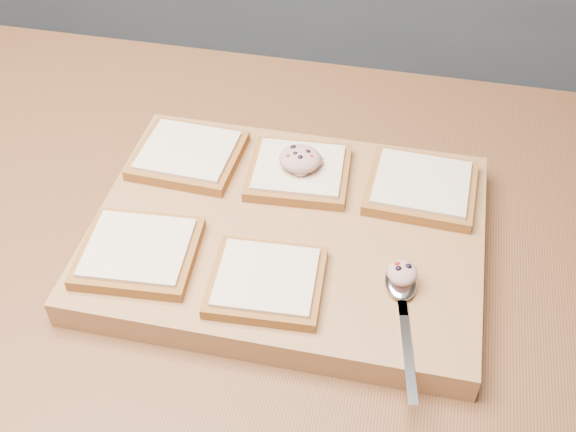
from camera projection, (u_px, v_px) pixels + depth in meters
name	position (u px, v px, depth m)	size (l,w,h in m)	color
island_counter	(239.00, 416.00, 1.21)	(2.00, 0.80, 0.90)	slate
back_counter	(359.00, 1.00, 2.20)	(3.60, 0.62, 0.94)	slate
cutting_board	(288.00, 235.00, 0.87)	(0.46, 0.35, 0.04)	#B17D4B
bread_far_left	(188.00, 154.00, 0.93)	(0.14, 0.13, 0.02)	brown
bread_far_center	(299.00, 172.00, 0.91)	(0.13, 0.12, 0.02)	brown
bread_far_right	(421.00, 187.00, 0.89)	(0.14, 0.12, 0.02)	brown
bread_near_left	(138.00, 252.00, 0.81)	(0.14, 0.13, 0.02)	brown
bread_near_center	(266.00, 281.00, 0.78)	(0.13, 0.12, 0.02)	brown
tuna_salad_dollop	(300.00, 159.00, 0.89)	(0.05, 0.05, 0.02)	tan
spoon	(402.00, 291.00, 0.77)	(0.05, 0.18, 0.01)	silver
spoon_salad	(402.00, 272.00, 0.77)	(0.03, 0.04, 0.02)	tan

